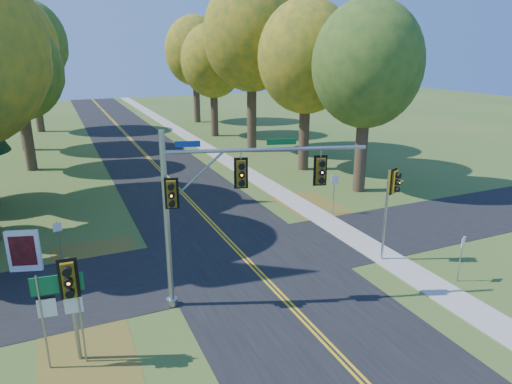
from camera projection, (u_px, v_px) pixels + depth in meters
name	position (u px, v px, depth m)	size (l,w,h in m)	color
ground	(262.00, 276.00, 20.08)	(160.00, 160.00, 0.00)	#36591F
road_main	(262.00, 276.00, 20.07)	(8.00, 160.00, 0.02)	black
road_cross	(244.00, 258.00, 21.81)	(60.00, 6.00, 0.02)	black
centerline_left	(260.00, 276.00, 20.03)	(0.10, 160.00, 0.01)	gold
centerline_right	(264.00, 275.00, 20.11)	(0.10, 160.00, 0.01)	gold
sidewalk_east	(376.00, 251.00, 22.47)	(1.60, 160.00, 0.06)	#9E998E
leaf_patch_w_near	(98.00, 265.00, 21.03)	(4.00, 6.00, 0.00)	brown
leaf_patch_e	(321.00, 212.00, 27.94)	(3.50, 8.00, 0.00)	brown
leaf_patch_w_far	(88.00, 362.00, 14.55)	(3.00, 5.00, 0.00)	brown
tree_e_a	(367.00, 65.00, 29.64)	(7.20, 7.20, 12.73)	#38281C
tree_e_b	(307.00, 57.00, 35.22)	(7.60, 7.60, 13.33)	#38281C
tree_w_c	(18.00, 70.00, 35.29)	(6.80, 6.80, 11.91)	#38281C
tree_e_c	(252.00, 36.00, 41.33)	(8.80, 8.80, 15.79)	#38281C
tree_w_d	(13.00, 46.00, 42.10)	(8.20, 8.20, 14.56)	#38281C
tree_e_d	(213.00, 61.00, 49.82)	(7.00, 7.00, 12.32)	#38281C
tree_w_e	(30.00, 44.00, 51.97)	(8.40, 8.40, 14.97)	#38281C
tree_e_e	(195.00, 51.00, 59.33)	(7.80, 7.80, 13.74)	#38281C
traffic_mast	(217.00, 196.00, 16.64)	(7.29, 2.42, 6.88)	#979B9F
east_signal_pole	(392.00, 192.00, 20.45)	(0.49, 0.60, 4.51)	#999CA1
ped_signal_pole	(70.00, 287.00, 13.71)	(0.58, 0.67, 3.66)	gray
route_sign_cluster	(60.00, 301.00, 13.79)	(1.50, 0.24, 3.22)	gray
info_kiosk	(24.00, 251.00, 20.24)	(1.40, 0.60, 1.94)	white
reg_sign_e_north	(334.00, 187.00, 27.07)	(0.48, 0.10, 2.50)	gray
reg_sign_e_south	(462.00, 250.00, 19.19)	(0.38, 0.19, 2.11)	gray
reg_sign_w	(58.00, 234.00, 21.09)	(0.38, 0.11, 1.98)	gray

